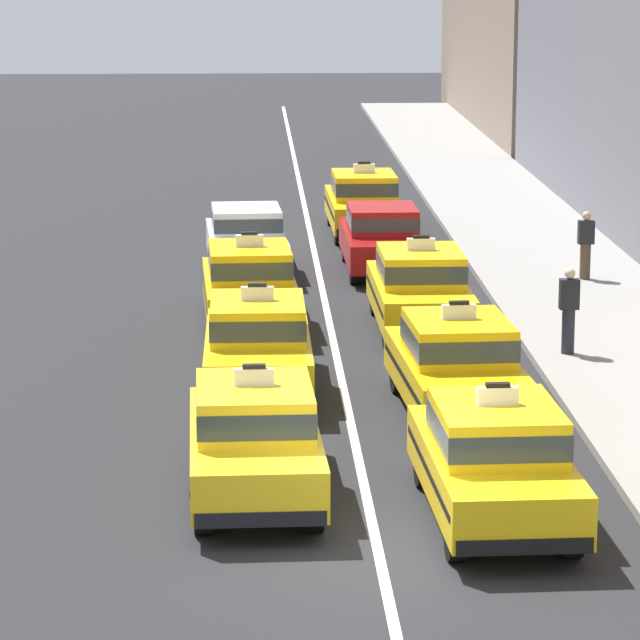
# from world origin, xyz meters

# --- Properties ---
(ground_plane) EXTENTS (160.00, 160.00, 0.00)m
(ground_plane) POSITION_xyz_m (0.00, 0.00, 0.00)
(ground_plane) COLOR #232326
(lane_stripe_left_right) EXTENTS (0.14, 80.00, 0.01)m
(lane_stripe_left_right) POSITION_xyz_m (0.00, 20.00, 0.00)
(lane_stripe_left_right) COLOR silver
(lane_stripe_left_right) RESTS_ON ground
(sidewalk_curb) EXTENTS (4.00, 90.00, 0.15)m
(sidewalk_curb) POSITION_xyz_m (5.60, 15.00, 0.07)
(sidewalk_curb) COLOR gray
(sidewalk_curb) RESTS_ON ground
(taxi_left_nearest) EXTENTS (1.95, 4.61, 1.96)m
(taxi_left_nearest) POSITION_xyz_m (-1.58, 2.53, 0.88)
(taxi_left_nearest) COLOR black
(taxi_left_nearest) RESTS_ON ground
(taxi_left_second) EXTENTS (1.84, 4.57, 1.96)m
(taxi_left_second) POSITION_xyz_m (-1.50, 8.30, 0.88)
(taxi_left_second) COLOR black
(taxi_left_second) RESTS_ON ground
(taxi_left_third) EXTENTS (2.01, 4.63, 1.96)m
(taxi_left_third) POSITION_xyz_m (-1.63, 13.58, 0.88)
(taxi_left_third) COLOR black
(taxi_left_third) RESTS_ON ground
(sedan_left_fourth) EXTENTS (1.98, 4.39, 1.58)m
(sedan_left_fourth) POSITION_xyz_m (-1.69, 19.25, 0.85)
(sedan_left_fourth) COLOR black
(sedan_left_fourth) RESTS_ON ground
(taxi_right_nearest) EXTENTS (1.96, 4.62, 1.96)m
(taxi_right_nearest) POSITION_xyz_m (1.65, 1.37, 0.88)
(taxi_right_nearest) COLOR black
(taxi_right_nearest) RESTS_ON ground
(taxi_right_second) EXTENTS (2.05, 4.65, 1.96)m
(taxi_right_second) POSITION_xyz_m (1.77, 6.68, 0.88)
(taxi_right_second) COLOR black
(taxi_right_second) RESTS_ON ground
(taxi_right_third) EXTENTS (1.85, 4.57, 1.96)m
(taxi_right_third) POSITION_xyz_m (1.77, 13.04, 0.88)
(taxi_right_third) COLOR black
(taxi_right_third) RESTS_ON ground
(sedan_right_fourth) EXTENTS (1.80, 4.31, 1.58)m
(sedan_right_fourth) POSITION_xyz_m (1.49, 19.27, 0.85)
(sedan_right_fourth) COLOR black
(sedan_right_fourth) RESTS_ON ground
(taxi_right_fifth) EXTENTS (1.88, 4.58, 1.96)m
(taxi_right_fifth) POSITION_xyz_m (1.40, 24.57, 0.88)
(taxi_right_fifth) COLOR black
(taxi_right_fifth) RESTS_ON ground
(pedestrian_near_crosswalk) EXTENTS (0.36, 0.24, 1.62)m
(pedestrian_near_crosswalk) POSITION_xyz_m (4.28, 10.36, 0.97)
(pedestrian_near_crosswalk) COLOR #23232D
(pedestrian_near_crosswalk) RESTS_ON sidewalk_curb
(pedestrian_by_storefront) EXTENTS (0.36, 0.24, 1.55)m
(pedestrian_by_storefront) POSITION_xyz_m (5.97, 17.51, 0.93)
(pedestrian_by_storefront) COLOR #473828
(pedestrian_by_storefront) RESTS_ON sidewalk_curb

